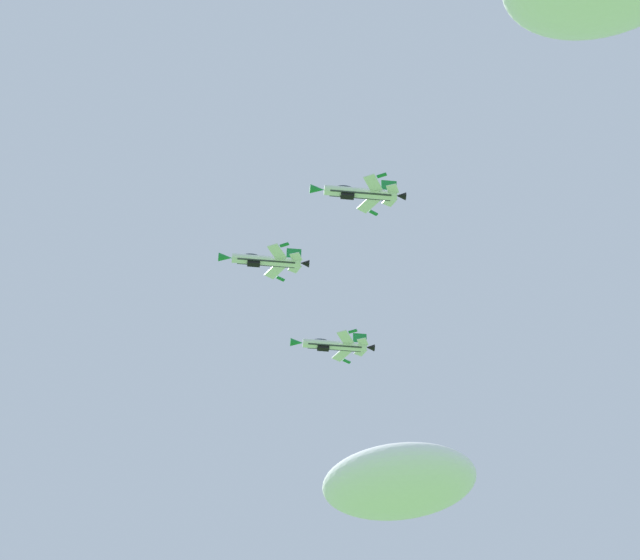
# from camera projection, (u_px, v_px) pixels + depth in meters

# --- Properties ---
(cloud_high_distant) EXTENTS (49.89, 32.53, 19.48)m
(cloud_high_distant) POSITION_uv_depth(u_px,v_px,m) (399.00, 482.00, 331.09)
(cloud_high_distant) COLOR white
(fighter_jet_lead) EXTENTS (15.44, 10.21, 4.38)m
(fighter_jet_lead) POSITION_uv_depth(u_px,v_px,m) (265.00, 260.00, 180.95)
(fighter_jet_lead) COLOR silver
(fighter_jet_left_wing) EXTENTS (15.44, 10.18, 4.39)m
(fighter_jet_left_wing) POSITION_uv_depth(u_px,v_px,m) (359.00, 193.00, 170.16)
(fighter_jet_left_wing) COLOR silver
(fighter_jet_right_wing) EXTENTS (15.44, 10.24, 4.37)m
(fighter_jet_right_wing) POSITION_uv_depth(u_px,v_px,m) (333.00, 345.00, 194.20)
(fighter_jet_right_wing) COLOR silver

